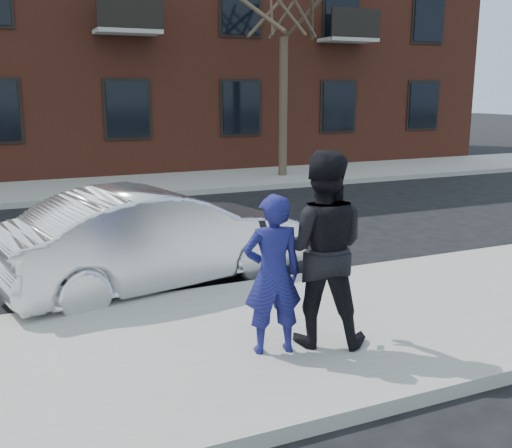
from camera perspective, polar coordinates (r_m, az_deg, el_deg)
name	(u,v)px	position (r m, az deg, el deg)	size (l,w,h in m)	color
ground	(352,322)	(7.60, 9.14, -9.18)	(100.00, 100.00, 0.00)	black
near_sidewalk	(364,323)	(7.38, 10.22, -9.27)	(50.00, 3.50, 0.15)	gray
near_curb	(294,280)	(8.83, 3.67, -5.37)	(50.00, 0.10, 0.15)	#999691
far_sidewalk	(140,185)	(17.78, -10.97, 3.64)	(50.00, 3.50, 0.15)	gray
far_curb	(156,195)	(16.05, -9.49, 2.74)	(50.00, 0.10, 0.15)	#999691
apartment_building	(144,0)	(24.82, -10.61, 20.27)	(24.30, 10.30, 12.30)	#602A1D
silver_sedan	(157,238)	(8.69, -9.40, -1.31)	(1.55, 4.44, 1.46)	silver
man_hoodie	(273,275)	(6.07, 1.60, -4.84)	(0.67, 0.55, 1.66)	navy
man_peacoat	(321,249)	(6.28, 6.20, -2.38)	(1.26, 1.18, 2.07)	black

